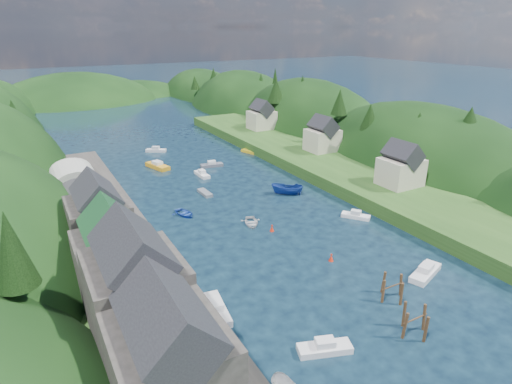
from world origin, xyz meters
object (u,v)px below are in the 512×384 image
piling_cluster_near (414,323)px  piling_cluster_far (392,290)px  channel_buoy_near (331,258)px  channel_buoy_far (272,228)px

piling_cluster_near → piling_cluster_far: size_ratio=1.09×
channel_buoy_near → channel_buoy_far: same height
channel_buoy_near → piling_cluster_far: bearing=-85.9°
channel_buoy_far → channel_buoy_near: bearing=-78.7°
channel_buoy_near → channel_buoy_far: size_ratio=1.00×
piling_cluster_far → channel_buoy_near: (-0.74, 10.24, -0.66)m
piling_cluster_near → channel_buoy_far: (-0.44, 27.58, -0.81)m
piling_cluster_far → channel_buoy_near: bearing=94.1°
piling_cluster_near → channel_buoy_near: (1.89, 15.88, -0.81)m
channel_buoy_near → channel_buoy_far: bearing=101.3°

